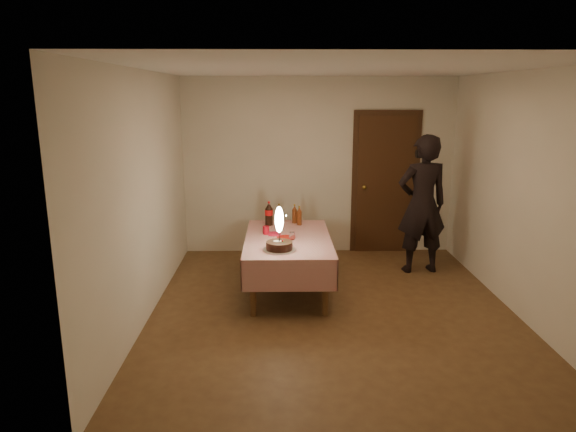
% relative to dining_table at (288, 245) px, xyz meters
% --- Properties ---
extents(ground, '(4.00, 4.50, 0.01)m').
position_rel_dining_table_xyz_m(ground, '(0.49, -0.62, -0.58)').
color(ground, brown).
rests_on(ground, ground).
extents(room_shell, '(4.04, 4.54, 2.62)m').
position_rel_dining_table_xyz_m(room_shell, '(0.52, -0.54, 1.07)').
color(room_shell, silver).
rests_on(room_shell, ground).
extents(dining_table, '(1.02, 1.72, 0.67)m').
position_rel_dining_table_xyz_m(dining_table, '(0.00, 0.00, 0.00)').
color(dining_table, brown).
rests_on(dining_table, ground).
extents(birthday_cake, '(0.37, 0.37, 0.49)m').
position_rel_dining_table_xyz_m(birthday_cake, '(-0.10, -0.50, 0.21)').
color(birthday_cake, white).
rests_on(birthday_cake, dining_table).
extents(red_plate, '(0.22, 0.22, 0.01)m').
position_rel_dining_table_xyz_m(red_plate, '(-0.02, -0.01, 0.10)').
color(red_plate, red).
rests_on(red_plate, dining_table).
extents(red_cup, '(0.08, 0.08, 0.10)m').
position_rel_dining_table_xyz_m(red_cup, '(-0.27, 0.15, 0.14)').
color(red_cup, '#AA0B1B').
rests_on(red_cup, dining_table).
extents(clear_cup, '(0.07, 0.07, 0.09)m').
position_rel_dining_table_xyz_m(clear_cup, '(0.04, -0.10, 0.14)').
color(clear_cup, silver).
rests_on(clear_cup, dining_table).
extents(napkin_stack, '(0.15, 0.15, 0.02)m').
position_rel_dining_table_xyz_m(napkin_stack, '(-0.16, 0.13, 0.10)').
color(napkin_stack, red).
rests_on(napkin_stack, dining_table).
extents(cola_bottle, '(0.10, 0.10, 0.32)m').
position_rel_dining_table_xyz_m(cola_bottle, '(-0.24, 0.60, 0.25)').
color(cola_bottle, black).
rests_on(cola_bottle, dining_table).
extents(amber_bottle_left, '(0.06, 0.06, 0.25)m').
position_rel_dining_table_xyz_m(amber_bottle_left, '(-0.11, 0.74, 0.21)').
color(amber_bottle_left, '#602A10').
rests_on(amber_bottle_left, dining_table).
extents(amber_bottle_right, '(0.06, 0.06, 0.25)m').
position_rel_dining_table_xyz_m(amber_bottle_right, '(0.16, 0.60, 0.21)').
color(amber_bottle_right, '#602A10').
rests_on(amber_bottle_right, dining_table).
extents(amber_bottle_mid, '(0.06, 0.06, 0.25)m').
position_rel_dining_table_xyz_m(amber_bottle_mid, '(0.10, 0.70, 0.21)').
color(amber_bottle_mid, '#602A10').
rests_on(amber_bottle_mid, dining_table).
extents(photographer, '(0.73, 0.53, 1.85)m').
position_rel_dining_table_xyz_m(photographer, '(1.79, 0.68, 0.35)').
color(photographer, black).
rests_on(photographer, ground).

